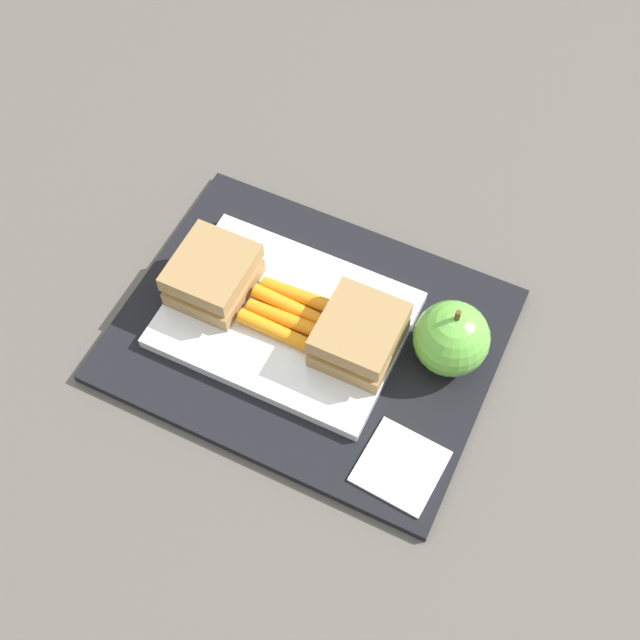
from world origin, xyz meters
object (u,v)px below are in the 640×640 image
sandwich_half_left (213,275)px  paper_napkin (401,466)px  food_tray (285,320)px  apple (451,339)px  carrot_sticks_bundle (286,312)px  sandwich_half_right (359,335)px

sandwich_half_left → paper_napkin: bearing=-20.6°
paper_napkin → food_tray: bearing=150.7°
sandwich_half_left → apple: 0.24m
food_tray → carrot_sticks_bundle: (0.00, 0.00, 0.01)m
apple → sandwich_half_right: bearing=-157.7°
carrot_sticks_bundle → sandwich_half_left: bearing=-179.5°
carrot_sticks_bundle → apple: (0.16, 0.03, 0.02)m
sandwich_half_left → paper_napkin: size_ratio=1.14×
carrot_sticks_bundle → paper_napkin: (0.16, -0.09, -0.02)m
food_tray → sandwich_half_left: size_ratio=2.88×
sandwich_half_right → carrot_sticks_bundle: bearing=179.5°
apple → paper_napkin: apple is taller
food_tray → paper_napkin: size_ratio=3.29×
sandwich_half_right → paper_napkin: sandwich_half_right is taller
food_tray → sandwich_half_right: size_ratio=2.88×
apple → paper_napkin: 0.13m
food_tray → sandwich_half_left: sandwich_half_left is taller
food_tray → apple: 0.16m
apple → sandwich_half_left: bearing=-172.2°
sandwich_half_left → food_tray: bearing=0.0°
paper_napkin → apple: bearing=91.5°
apple → food_tray: bearing=-168.3°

